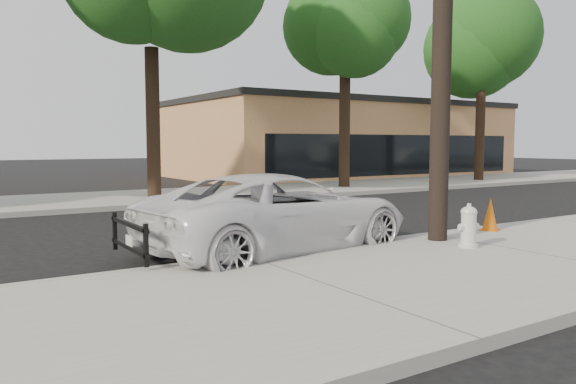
% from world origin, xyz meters
% --- Properties ---
extents(ground, '(120.00, 120.00, 0.00)m').
position_xyz_m(ground, '(0.00, 0.00, 0.00)').
color(ground, black).
rests_on(ground, ground).
extents(near_sidewalk, '(90.00, 4.40, 0.15)m').
position_xyz_m(near_sidewalk, '(0.00, -4.30, 0.07)').
color(near_sidewalk, gray).
rests_on(near_sidewalk, ground).
extents(far_sidewalk, '(90.00, 5.00, 0.15)m').
position_xyz_m(far_sidewalk, '(0.00, 8.50, 0.07)').
color(far_sidewalk, gray).
rests_on(far_sidewalk, ground).
extents(curb_near, '(90.00, 0.12, 0.16)m').
position_xyz_m(curb_near, '(0.00, -2.10, 0.07)').
color(curb_near, '#9E9B93').
rests_on(curb_near, ground).
extents(building_main, '(18.00, 10.00, 4.00)m').
position_xyz_m(building_main, '(16.00, 16.00, 2.00)').
color(building_main, '#BA794D').
rests_on(building_main, ground).
extents(tree_d, '(4.50, 4.35, 8.75)m').
position_xyz_m(tree_d, '(10.20, 7.95, 6.37)').
color(tree_d, black).
rests_on(tree_d, far_sidewalk).
extents(tree_e, '(4.80, 4.65, 9.25)m').
position_xyz_m(tree_e, '(18.21, 7.74, 6.70)').
color(tree_e, black).
rests_on(tree_e, far_sidewalk).
extents(police_cruiser, '(5.22, 2.92, 1.38)m').
position_xyz_m(police_cruiser, '(0.98, -1.51, 0.69)').
color(police_cruiser, silver).
rests_on(police_cruiser, ground).
extents(fire_hydrant, '(0.37, 0.33, 0.69)m').
position_xyz_m(fire_hydrant, '(3.49, -3.48, 0.48)').
color(fire_hydrant, silver).
rests_on(fire_hydrant, near_sidewalk).
extents(traffic_cone, '(0.45, 0.45, 0.66)m').
position_xyz_m(traffic_cone, '(5.32, -2.50, 0.47)').
color(traffic_cone, '#DA610B').
rests_on(traffic_cone, near_sidewalk).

